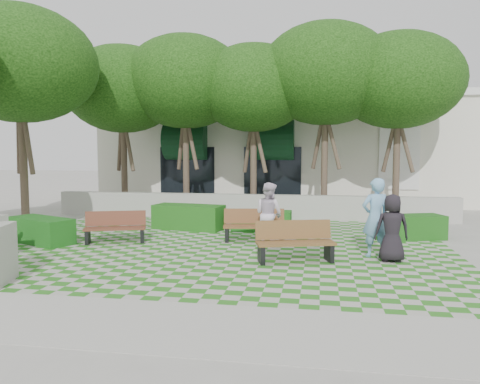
% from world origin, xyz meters
% --- Properties ---
extents(ground, '(90.00, 90.00, 0.00)m').
position_xyz_m(ground, '(0.00, 0.00, 0.00)').
color(ground, gray).
rests_on(ground, ground).
extents(lawn, '(12.00, 12.00, 0.00)m').
position_xyz_m(lawn, '(0.00, 1.00, 0.01)').
color(lawn, '#2B721E').
rests_on(lawn, ground).
extents(sidewalk_south, '(16.00, 2.00, 0.01)m').
position_xyz_m(sidewalk_south, '(0.00, -4.70, 0.01)').
color(sidewalk_south, '#9E9B93').
rests_on(sidewalk_south, ground).
extents(retaining_wall, '(15.00, 0.36, 0.90)m').
position_xyz_m(retaining_wall, '(0.00, 6.20, 0.45)').
color(retaining_wall, '#9E9B93').
rests_on(retaining_wall, ground).
extents(bench_east, '(1.86, 1.07, 0.93)m').
position_xyz_m(bench_east, '(2.10, -0.45, 0.45)').
color(bench_east, brown).
rests_on(bench_east, ground).
extents(bench_mid, '(1.77, 0.82, 0.89)m').
position_xyz_m(bench_mid, '(0.85, 1.81, 0.43)').
color(bench_mid, brown).
rests_on(bench_mid, ground).
extents(bench_west, '(1.72, 1.04, 0.86)m').
position_xyz_m(bench_west, '(-2.87, 0.94, 0.41)').
color(bench_west, '#552C1D').
rests_on(bench_west, ground).
extents(hedge_east, '(2.11, 1.39, 0.69)m').
position_xyz_m(hedge_east, '(5.16, 2.84, 0.34)').
color(hedge_east, '#164A13').
rests_on(hedge_east, ground).
extents(hedge_midright, '(1.85, 0.77, 0.64)m').
position_xyz_m(hedge_midright, '(0.85, 3.50, 0.32)').
color(hedge_midright, '#155116').
rests_on(hedge_midright, ground).
extents(hedge_midleft, '(2.36, 1.27, 0.78)m').
position_xyz_m(hedge_midleft, '(-1.51, 3.44, 0.39)').
color(hedge_midleft, '#195115').
rests_on(hedge_midleft, ground).
extents(hedge_west, '(2.14, 1.54, 0.70)m').
position_xyz_m(hedge_west, '(-4.86, 0.54, 0.35)').
color(hedge_west, '#154F15').
rests_on(hedge_west, ground).
extents(person_blue, '(0.80, 0.67, 1.88)m').
position_xyz_m(person_blue, '(3.95, 0.38, 0.94)').
color(person_blue, '#74AAD4').
rests_on(person_blue, ground).
extents(person_dark, '(0.79, 0.54, 1.55)m').
position_xyz_m(person_dark, '(4.26, -0.09, 0.77)').
color(person_dark, black).
rests_on(person_dark, ground).
extents(person_white, '(1.04, 0.99, 1.68)m').
position_xyz_m(person_white, '(1.31, 1.29, 0.84)').
color(person_white, silver).
rests_on(person_white, ground).
extents(tree_row, '(17.70, 13.40, 7.41)m').
position_xyz_m(tree_row, '(-1.86, 5.95, 5.18)').
color(tree_row, '#47382B').
rests_on(tree_row, ground).
extents(building, '(18.00, 8.92, 5.15)m').
position_xyz_m(building, '(0.93, 14.08, 2.52)').
color(building, silver).
rests_on(building, ground).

